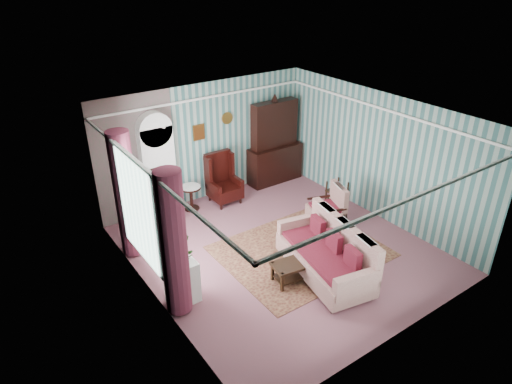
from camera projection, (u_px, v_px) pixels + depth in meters
floor at (280, 249)px, 9.55m from camera, size 6.00×6.00×0.00m
room_shell at (251, 166)px, 8.44m from camera, size 5.53×6.02×2.91m
bookcase at (159, 170)px, 10.41m from camera, size 0.80×0.28×2.24m
dresser_hutch at (275, 140)px, 11.95m from camera, size 1.50×0.56×2.36m
wingback_left at (158, 199)px, 10.22m from camera, size 0.76×0.80×1.25m
wingback_right at (224, 179)px, 11.12m from camera, size 0.76×0.80×1.25m
seated_woman at (158, 200)px, 10.24m from camera, size 0.44×0.40×1.18m
round_side_table at (191, 198)px, 10.94m from camera, size 0.50×0.50×0.60m
nest_table at (337, 191)px, 11.34m from camera, size 0.45×0.38×0.54m
plant_stand at (182, 283)px, 7.92m from camera, size 0.55×0.35×0.80m
rug at (301, 251)px, 9.48m from camera, size 3.20×2.60×0.01m
sofa at (325, 252)px, 8.54m from camera, size 1.36×2.33×1.04m
floral_armchair at (326, 204)px, 10.18m from camera, size 0.93×0.98×1.06m
coffee_table at (297, 270)px, 8.57m from camera, size 1.04×0.60×0.40m
potted_plant_a at (182, 259)px, 7.52m from camera, size 0.43×0.39×0.43m
potted_plant_b at (182, 246)px, 7.78m from camera, size 0.34×0.31×0.50m
potted_plant_c at (172, 254)px, 7.66m from camera, size 0.31×0.31×0.42m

